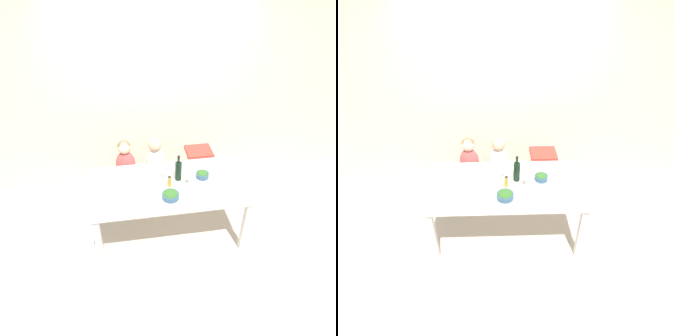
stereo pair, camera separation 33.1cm
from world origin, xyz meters
TOP-DOWN VIEW (x-y plane):
  - ground_plane at (0.00, 0.00)m, footprint 14.00×14.00m
  - wall_back at (0.00, 1.26)m, footprint 10.00×0.06m
  - dining_table at (0.00, 0.00)m, footprint 1.76×0.91m
  - chair_far_left at (-0.47, 0.68)m, footprint 0.40×0.37m
  - chair_far_center at (-0.08, 0.68)m, footprint 0.40×0.37m
  - chair_right_highchair at (0.52, 0.68)m, footprint 0.34×0.31m
  - person_child_left at (-0.47, 0.68)m, footprint 0.25×0.19m
  - person_child_center at (-0.08, 0.68)m, footprint 0.25×0.19m
  - wine_bottle at (0.12, 0.08)m, footprint 0.08×0.08m
  - paper_towel_roll at (-0.24, -0.08)m, footprint 0.11×0.11m
  - wine_glass_near at (0.23, -0.04)m, footprint 0.07×0.07m
  - wine_glass_far at (-0.03, 0.12)m, footprint 0.07×0.07m
  - salad_bowl_large at (-0.02, -0.23)m, footprint 0.19×0.19m
  - salad_bowl_small at (0.41, 0.07)m, footprint 0.15×0.15m
  - dinner_plate_front_left at (-0.57, -0.19)m, footprint 0.23×0.23m
  - dinner_plate_back_left at (-0.42, 0.29)m, footprint 0.23×0.23m
  - dinner_plate_back_right at (0.58, 0.25)m, footprint 0.23×0.23m
  - dinner_plate_front_right at (0.51, -0.25)m, footprint 0.23×0.23m
  - condiment_bottle_hot_sauce at (-0.00, -0.04)m, footprint 0.05×0.05m

SIDE VIEW (x-z plane):
  - ground_plane at x=0.00m, z-range 0.00..0.00m
  - chair_far_left at x=-0.47m, z-range 0.15..0.60m
  - chair_far_center at x=-0.08m, z-range 0.15..0.60m
  - chair_right_highchair at x=0.52m, z-range 0.20..0.94m
  - dining_table at x=0.00m, z-range 0.28..1.04m
  - person_child_left at x=-0.47m, z-range 0.45..0.96m
  - person_child_center at x=-0.08m, z-range 0.45..0.96m
  - dinner_plate_front_left at x=-0.57m, z-range 0.75..0.77m
  - dinner_plate_back_left at x=-0.42m, z-range 0.75..0.77m
  - dinner_plate_back_right at x=0.58m, z-range 0.75..0.77m
  - dinner_plate_front_right at x=0.51m, z-range 0.75..0.77m
  - salad_bowl_small at x=0.41m, z-range 0.75..0.83m
  - salad_bowl_large at x=-0.02m, z-range 0.75..0.83m
  - condiment_bottle_hot_sauce at x=0.00m, z-range 0.75..0.90m
  - wine_glass_near at x=0.23m, z-range 0.79..0.96m
  - wine_glass_far at x=-0.03m, z-range 0.79..0.96m
  - wine_bottle at x=0.12m, z-range 0.72..1.04m
  - paper_towel_roll at x=-0.24m, z-range 0.75..1.03m
  - wall_back at x=0.00m, z-range 0.00..2.70m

